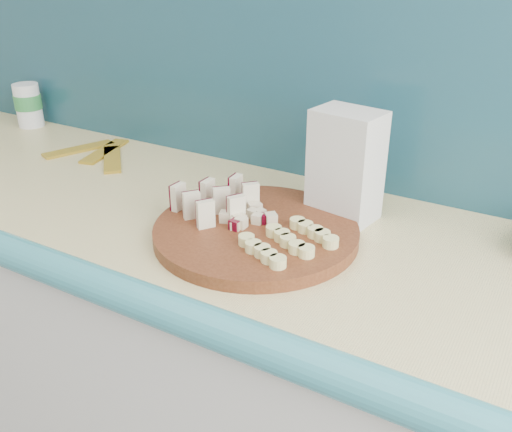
% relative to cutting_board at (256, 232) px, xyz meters
% --- Properties ---
extents(kitchen_counter, '(2.20, 0.63, 0.91)m').
position_rel_cutting_board_xyz_m(kitchen_counter, '(-0.13, 0.04, -0.47)').
color(kitchen_counter, silver).
rests_on(kitchen_counter, ground).
extents(backsplash, '(2.20, 0.02, 0.50)m').
position_rel_cutting_board_xyz_m(backsplash, '(-0.13, 0.32, 0.24)').
color(backsplash, teal).
rests_on(backsplash, kitchen_counter).
extents(cutting_board, '(0.49, 0.49, 0.02)m').
position_rel_cutting_board_xyz_m(cutting_board, '(0.00, 0.00, 0.00)').
color(cutting_board, '#4A210F').
rests_on(cutting_board, kitchen_counter).
extents(apple_wedges, '(0.15, 0.16, 0.05)m').
position_rel_cutting_board_xyz_m(apple_wedges, '(-0.09, 0.01, 0.04)').
color(apple_wedges, beige).
rests_on(apple_wedges, cutting_board).
extents(apple_chunks, '(0.06, 0.06, 0.02)m').
position_rel_cutting_board_xyz_m(apple_chunks, '(-0.02, 0.01, 0.02)').
color(apple_chunks, beige).
rests_on(apple_chunks, cutting_board).
extents(banana_slices, '(0.15, 0.17, 0.02)m').
position_rel_cutting_board_xyz_m(banana_slices, '(0.08, -0.04, 0.02)').
color(banana_slices, '#F2EA94').
rests_on(banana_slices, cutting_board).
extents(flour_bag, '(0.14, 0.11, 0.21)m').
position_rel_cutting_board_xyz_m(flour_bag, '(0.10, 0.16, 0.09)').
color(flour_bag, silver).
rests_on(flour_bag, kitchen_counter).
extents(canister, '(0.08, 0.08, 0.12)m').
position_rel_cutting_board_xyz_m(canister, '(-0.91, 0.26, 0.05)').
color(canister, white).
rests_on(canister, kitchen_counter).
extents(banana_peel, '(0.25, 0.21, 0.01)m').
position_rel_cutting_board_xyz_m(banana_peel, '(-0.57, 0.18, -0.01)').
color(banana_peel, gold).
rests_on(banana_peel, kitchen_counter).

